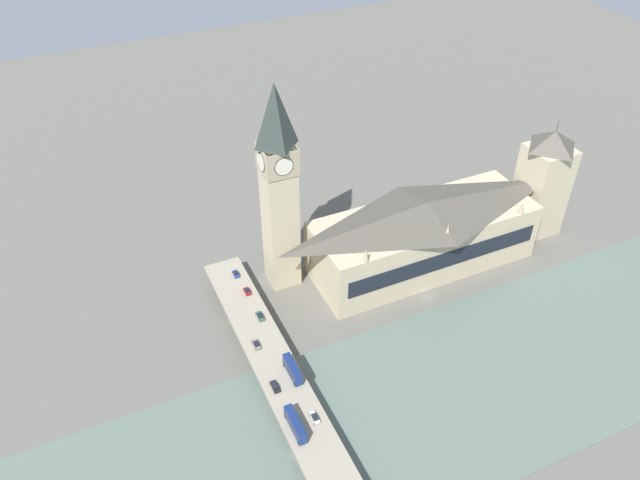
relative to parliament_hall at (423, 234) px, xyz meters
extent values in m
plane|color=#605E56|center=(-17.65, 8.00, -14.17)|extent=(600.00, 600.00, 0.00)
cube|color=slate|center=(-56.83, 8.00, -14.02)|extent=(66.37, 360.00, 0.30)
cube|color=#C1B28E|center=(0.06, 0.00, -2.71)|extent=(29.41, 84.83, 22.92)
cube|color=black|center=(-14.80, 0.00, -1.57)|extent=(0.40, 78.04, 6.88)
pyramid|color=#514C42|center=(0.06, 0.00, 11.54)|extent=(28.83, 83.13, 5.59)
cone|color=tan|center=(-13.65, -32.24, 11.25)|extent=(2.20, 2.20, 5.00)
cone|color=tan|center=(-13.65, 0.00, 11.25)|extent=(2.20, 2.20, 5.00)
cone|color=tan|center=(-13.65, 32.24, 11.25)|extent=(2.20, 2.20, 5.00)
cube|color=#C1B28E|center=(13.71, 51.71, 14.43)|extent=(10.60, 10.60, 57.20)
cube|color=tan|center=(13.71, 51.71, 38.26)|extent=(11.23, 11.23, 9.54)
cylinder|color=black|center=(8.23, 51.71, 38.26)|extent=(0.50, 6.52, 6.52)
cylinder|color=silver|center=(8.12, 51.71, 38.26)|extent=(0.62, 6.03, 6.03)
cylinder|color=black|center=(19.18, 51.71, 38.26)|extent=(0.50, 6.52, 6.52)
cylinder|color=silver|center=(19.29, 51.71, 38.26)|extent=(0.62, 6.03, 6.03)
cylinder|color=black|center=(13.71, 46.24, 38.26)|extent=(6.52, 0.50, 6.52)
cylinder|color=silver|center=(13.71, 46.13, 38.26)|extent=(6.03, 0.62, 6.03)
cylinder|color=black|center=(13.71, 57.19, 38.26)|extent=(6.52, 0.50, 6.52)
cylinder|color=silver|center=(13.71, 57.30, 38.26)|extent=(6.03, 0.62, 6.03)
pyramid|color=#2D3833|center=(13.71, 51.71, 53.79)|extent=(10.81, 10.81, 21.51)
cube|color=#C1B28E|center=(0.06, -54.39, 4.74)|extent=(15.95, 15.95, 37.82)
pyramid|color=#514C42|center=(0.06, -54.39, 27.24)|extent=(15.95, 15.95, 7.18)
cylinder|color=#333338|center=(0.06, -54.39, 32.83)|extent=(0.30, 0.30, 4.00)
cube|color=gray|center=(-56.83, 71.70, -11.55)|extent=(3.00, 11.36, 5.25)
cube|color=gray|center=(0.83, 71.70, -11.55)|extent=(3.00, 11.36, 5.25)
cube|color=gray|center=(-56.83, 71.70, -8.32)|extent=(164.75, 13.37, 1.20)
cube|color=navy|center=(-35.14, 68.21, -6.28)|extent=(10.15, 2.46, 1.96)
cube|color=black|center=(-35.14, 68.21, -5.89)|extent=(9.14, 2.52, 0.86)
cube|color=navy|center=(-35.14, 68.21, -4.14)|extent=(9.95, 2.46, 2.31)
cube|color=black|center=(-35.14, 68.21, -4.03)|extent=(9.14, 2.52, 1.11)
cube|color=navy|center=(-35.14, 68.21, -2.91)|extent=(9.85, 2.33, 0.16)
cylinder|color=black|center=(-30.99, 67.10, -7.15)|extent=(1.16, 0.28, 1.16)
cylinder|color=black|center=(-30.99, 69.33, -7.15)|extent=(1.16, 0.28, 1.16)
cylinder|color=black|center=(-39.17, 67.10, -7.15)|extent=(1.16, 0.28, 1.16)
cylinder|color=black|center=(-39.17, 69.33, -7.15)|extent=(1.16, 0.28, 1.16)
cube|color=navy|center=(-53.48, 75.09, -6.37)|extent=(11.39, 2.40, 1.87)
cube|color=black|center=(-53.48, 75.09, -6.00)|extent=(10.25, 2.46, 0.82)
cube|color=navy|center=(-53.48, 75.09, -4.34)|extent=(11.17, 2.40, 2.20)
cube|color=black|center=(-53.48, 75.09, -4.23)|extent=(10.25, 2.46, 1.05)
cube|color=navy|center=(-53.48, 75.09, -3.16)|extent=(11.05, 2.28, 0.16)
cylinder|color=black|center=(-48.62, 73.99, -7.20)|extent=(1.04, 0.28, 1.04)
cylinder|color=black|center=(-48.62, 76.18, -7.20)|extent=(1.04, 0.28, 1.04)
cylinder|color=black|center=(-58.25, 73.99, -7.20)|extent=(1.04, 0.28, 1.04)
cylinder|color=black|center=(-58.25, 76.18, -7.20)|extent=(1.04, 0.28, 1.04)
cube|color=maroon|center=(5.42, 68.53, -7.12)|extent=(3.80, 1.81, 0.70)
cube|color=black|center=(5.30, 68.53, -6.55)|extent=(1.98, 1.63, 0.45)
cylinder|color=black|center=(6.83, 67.71, -7.38)|extent=(0.69, 0.22, 0.69)
cylinder|color=black|center=(6.83, 69.34, -7.38)|extent=(0.69, 0.22, 0.69)
cylinder|color=black|center=(4.00, 67.71, -7.38)|extent=(0.69, 0.22, 0.69)
cylinder|color=black|center=(4.00, 69.34, -7.38)|extent=(0.69, 0.22, 0.69)
cube|color=slate|center=(-19.37, 74.26, -7.16)|extent=(4.48, 1.77, 0.62)
cube|color=black|center=(-19.51, 74.26, -6.63)|extent=(2.33, 1.59, 0.42)
cylinder|color=black|center=(-17.62, 73.46, -7.37)|extent=(0.70, 0.22, 0.70)
cylinder|color=black|center=(-17.62, 75.05, -7.37)|extent=(0.70, 0.22, 0.70)
cylinder|color=black|center=(-21.12, 73.46, -7.37)|extent=(0.70, 0.22, 0.70)
cylinder|color=black|center=(-21.12, 75.05, -7.37)|extent=(0.70, 0.22, 0.70)
cube|color=#2D5638|center=(-7.98, 68.69, -7.18)|extent=(4.49, 1.79, 0.64)
cube|color=black|center=(-8.12, 68.69, -6.64)|extent=(2.33, 1.62, 0.43)
cylinder|color=black|center=(-6.18, 67.88, -7.41)|extent=(0.63, 0.22, 0.63)
cylinder|color=black|center=(-6.18, 69.50, -7.41)|extent=(0.63, 0.22, 0.63)
cylinder|color=black|center=(-9.79, 67.88, -7.41)|extent=(0.63, 0.22, 0.63)
cylinder|color=black|center=(-9.79, 69.50, -7.41)|extent=(0.63, 0.22, 0.63)
cube|color=black|center=(-37.59, 74.98, -7.16)|extent=(4.58, 1.81, 0.65)
cube|color=black|center=(-37.72, 74.98, -6.59)|extent=(2.38, 1.63, 0.49)
cylinder|color=black|center=(-35.76, 74.17, -7.39)|extent=(0.66, 0.22, 0.66)
cylinder|color=black|center=(-35.76, 75.80, -7.39)|extent=(0.66, 0.22, 0.66)
cylinder|color=black|center=(-39.41, 74.17, -7.39)|extent=(0.66, 0.22, 0.66)
cylinder|color=black|center=(-39.41, 75.80, -7.39)|extent=(0.66, 0.22, 0.66)
cube|color=navy|center=(15.91, 69.11, -7.19)|extent=(3.94, 1.77, 0.64)
cube|color=black|center=(15.79, 69.11, -6.66)|extent=(2.05, 1.59, 0.42)
cylinder|color=black|center=(17.45, 68.32, -7.42)|extent=(0.61, 0.22, 0.61)
cylinder|color=black|center=(17.45, 69.91, -7.42)|extent=(0.61, 0.22, 0.61)
cylinder|color=black|center=(14.36, 68.32, -7.42)|extent=(0.61, 0.22, 0.61)
cylinder|color=black|center=(14.36, 69.91, -7.42)|extent=(0.61, 0.22, 0.61)
cube|color=silver|center=(-52.51, 68.68, -7.21)|extent=(4.45, 1.73, 0.56)
cube|color=black|center=(-52.64, 68.68, -6.71)|extent=(2.31, 1.56, 0.43)
cylinder|color=black|center=(-50.74, 67.90, -7.40)|extent=(0.65, 0.22, 0.65)
cylinder|color=black|center=(-50.74, 69.46, -7.40)|extent=(0.65, 0.22, 0.65)
cylinder|color=black|center=(-54.28, 67.90, -7.40)|extent=(0.65, 0.22, 0.65)
cylinder|color=black|center=(-54.28, 69.46, -7.40)|extent=(0.65, 0.22, 0.65)
camera|label=1|loc=(-151.25, 112.65, 142.91)|focal=35.00mm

